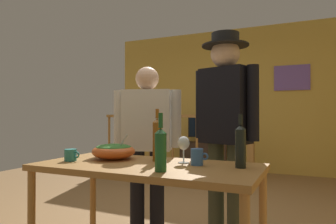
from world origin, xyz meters
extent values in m
cube|color=gold|center=(0.00, 3.21, 1.38)|extent=(5.28, 0.10, 2.75)
cube|color=#7151AA|center=(0.90, 3.15, 1.75)|extent=(0.61, 0.03, 0.45)
cylinder|color=#9E6B33|center=(-2.39, 2.20, 0.52)|extent=(0.04, 0.04, 1.03)
cylinder|color=#9E6B33|center=(-1.94, 2.20, 0.52)|extent=(0.04, 0.04, 1.03)
cylinder|color=#9E6B33|center=(-1.48, 2.20, 0.52)|extent=(0.04, 0.04, 1.03)
cylinder|color=#9E6B33|center=(-1.03, 2.20, 0.52)|extent=(0.04, 0.04, 1.03)
cylinder|color=#9E6B33|center=(-0.58, 2.20, 0.52)|extent=(0.04, 0.04, 1.03)
cylinder|color=#9E6B33|center=(-0.12, 2.20, 0.52)|extent=(0.04, 0.04, 1.03)
cylinder|color=#9E6B33|center=(0.33, 2.20, 0.52)|extent=(0.04, 0.04, 1.03)
cube|color=#9E6B33|center=(-1.03, 2.20, 1.06)|extent=(2.80, 0.07, 0.05)
cube|color=#9E6B33|center=(0.33, 2.20, 0.57)|extent=(0.10, 0.10, 1.13)
cube|color=#38281E|center=(-0.63, 2.86, 0.27)|extent=(0.90, 0.40, 0.55)
cube|color=black|center=(-0.63, 2.86, 0.56)|extent=(0.20, 0.12, 0.02)
cylinder|color=black|center=(-0.63, 2.86, 0.61)|extent=(0.03, 0.03, 0.08)
cube|color=black|center=(-0.63, 2.83, 0.85)|extent=(0.65, 0.06, 0.40)
cube|color=black|center=(-0.63, 2.80, 0.85)|extent=(0.60, 0.01, 0.36)
cube|color=#9E6B33|center=(0.20, -1.02, 0.74)|extent=(1.46, 0.71, 0.04)
cylinder|color=#9E6B33|center=(-0.49, -0.70, 0.36)|extent=(0.05, 0.05, 0.72)
ellipsoid|color=#DB5B23|center=(-0.13, -0.92, 0.81)|extent=(0.31, 0.31, 0.11)
ellipsoid|color=#38702D|center=(-0.13, -0.92, 0.84)|extent=(0.26, 0.26, 0.05)
cylinder|color=silver|center=(-0.06, -0.92, 0.86)|extent=(0.12, 0.01, 0.16)
cylinder|color=silver|center=(0.41, -0.88, 0.76)|extent=(0.07, 0.07, 0.01)
cylinder|color=silver|center=(0.41, -0.88, 0.81)|extent=(0.01, 0.01, 0.09)
ellipsoid|color=silver|center=(0.41, -0.88, 0.89)|extent=(0.08, 0.08, 0.09)
cylinder|color=#1E5628|center=(0.40, -1.22, 0.86)|extent=(0.07, 0.07, 0.22)
cone|color=#1E5628|center=(0.40, -1.22, 0.99)|extent=(0.07, 0.07, 0.03)
cylinder|color=#1E5628|center=(0.40, -1.22, 1.05)|extent=(0.03, 0.03, 0.09)
cylinder|color=black|center=(0.79, -0.91, 0.87)|extent=(0.07, 0.07, 0.23)
cone|color=black|center=(0.79, -0.91, 1.01)|extent=(0.07, 0.07, 0.03)
cylinder|color=black|center=(0.79, -0.91, 1.05)|extent=(0.02, 0.02, 0.06)
cylinder|color=brown|center=(0.21, -0.87, 0.89)|extent=(0.06, 0.06, 0.27)
cone|color=brown|center=(0.21, -0.87, 1.04)|extent=(0.06, 0.06, 0.03)
cylinder|color=brown|center=(0.21, -0.87, 1.09)|extent=(0.02, 0.02, 0.07)
cylinder|color=#3866B2|center=(0.52, -0.92, 0.81)|extent=(0.08, 0.08, 0.11)
torus|color=#3866B2|center=(0.57, -0.92, 0.81)|extent=(0.05, 0.01, 0.05)
cylinder|color=teal|center=(-0.35, -1.12, 0.80)|extent=(0.08, 0.08, 0.08)
torus|color=teal|center=(-0.30, -1.12, 0.80)|extent=(0.05, 0.01, 0.05)
cylinder|color=black|center=(-0.07, -0.33, 0.38)|extent=(0.13, 0.13, 0.76)
cylinder|color=black|center=(-0.24, -0.39, 0.38)|extent=(0.13, 0.13, 0.76)
cube|color=beige|center=(-0.15, -0.36, 1.03)|extent=(0.47, 0.34, 0.54)
cylinder|color=beige|center=(0.10, -0.28, 1.05)|extent=(0.09, 0.09, 0.51)
cylinder|color=beige|center=(-0.40, -0.44, 1.05)|extent=(0.09, 0.09, 0.51)
sphere|color=#D8A884|center=(-0.15, -0.36, 1.41)|extent=(0.21, 0.21, 0.21)
cylinder|color=#2D3323|center=(0.65, -0.39, 0.43)|extent=(0.13, 0.13, 0.85)
cylinder|color=#2D3323|center=(0.48, -0.33, 0.43)|extent=(0.13, 0.13, 0.85)
cube|color=black|center=(0.56, -0.36, 1.15)|extent=(0.43, 0.33, 0.60)
cylinder|color=black|center=(0.79, -0.43, 1.17)|extent=(0.09, 0.09, 0.57)
cylinder|color=black|center=(0.33, -0.28, 1.17)|extent=(0.09, 0.09, 0.57)
sphere|color=beige|center=(0.56, -0.36, 1.57)|extent=(0.23, 0.23, 0.23)
cylinder|color=black|center=(0.56, -0.36, 1.64)|extent=(0.38, 0.38, 0.01)
cylinder|color=black|center=(0.56, -0.36, 1.69)|extent=(0.22, 0.22, 0.10)
camera|label=1|loc=(1.17, -2.80, 1.08)|focal=32.88mm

